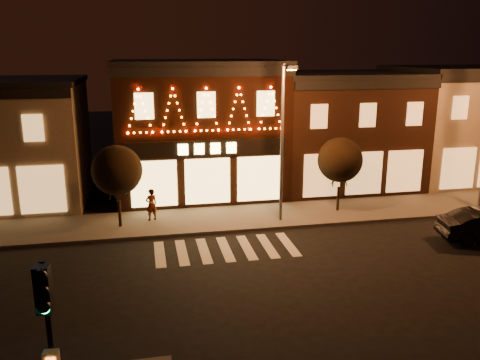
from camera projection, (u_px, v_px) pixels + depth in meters
name	position (u px, v px, depth m)	size (l,w,h in m)	color
ground	(243.00, 289.00, 19.04)	(120.00, 120.00, 0.00)	black
sidewalk_far	(249.00, 217.00, 26.98)	(44.00, 4.00, 0.15)	#47423D
building_pulp	(198.00, 127.00, 31.23)	(10.20, 8.34, 8.30)	black
building_right_a	(340.00, 129.00, 33.15)	(9.20, 8.28, 7.50)	#351C12
building_right_b	(460.00, 123.00, 34.83)	(9.20, 8.28, 7.80)	#7C6F58
traffic_signal_near	(47.00, 322.00, 10.40)	(0.34, 0.47, 4.53)	black
streetlamp_mid	(283.00, 132.00, 24.92)	(0.52, 1.86, 8.12)	#59595E
tree_left	(117.00, 170.00, 24.63)	(2.51, 2.51, 4.20)	black
tree_right	(340.00, 160.00, 27.20)	(2.47, 2.47, 4.13)	black
pedestrian	(151.00, 205.00, 26.09)	(0.62, 0.41, 1.71)	gray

